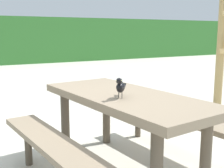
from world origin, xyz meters
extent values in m
cube|color=#84725B|center=(0.38, -0.24, 0.70)|extent=(0.95, 1.87, 0.07)
cylinder|color=brown|center=(0.72, -0.91, 0.33)|extent=(0.09, 0.09, 0.67)
cylinder|color=brown|center=(0.04, 0.43, 0.33)|extent=(0.09, 0.09, 0.67)
cylinder|color=brown|center=(0.57, 0.49, 0.33)|extent=(0.09, 0.09, 0.67)
cube|color=#84725B|center=(-0.32, -0.31, 0.41)|extent=(0.46, 1.73, 0.05)
cylinder|color=brown|center=(-0.39, 0.33, 0.20)|extent=(0.07, 0.07, 0.39)
cube|color=#84725B|center=(1.07, -0.16, 0.41)|extent=(0.46, 1.73, 0.05)
cylinder|color=brown|center=(1.00, 0.47, 0.20)|extent=(0.07, 0.07, 0.39)
ellipsoid|color=black|center=(0.25, -0.36, 0.84)|extent=(0.15, 0.16, 0.09)
ellipsoid|color=black|center=(0.23, -0.39, 0.84)|extent=(0.09, 0.09, 0.06)
sphere|color=black|center=(0.21, -0.41, 0.90)|extent=(0.05, 0.05, 0.05)
sphere|color=#EAE08C|center=(0.22, -0.43, 0.90)|extent=(0.01, 0.01, 0.01)
sphere|color=#EAE08C|center=(0.19, -0.40, 0.90)|extent=(0.01, 0.01, 0.01)
cone|color=black|center=(0.19, -0.44, 0.90)|extent=(0.03, 0.03, 0.02)
cube|color=black|center=(0.33, -0.27, 0.82)|extent=(0.09, 0.10, 0.04)
cylinder|color=#47423D|center=(0.26, -0.38, 0.77)|extent=(0.01, 0.01, 0.05)
cylinder|color=#47423D|center=(0.24, -0.36, 0.77)|extent=(0.01, 0.01, 0.05)
cylinder|color=tan|center=(3.18, 1.15, 0.97)|extent=(0.14, 0.14, 1.94)
camera|label=1|loc=(-0.99, -2.46, 1.29)|focal=47.19mm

